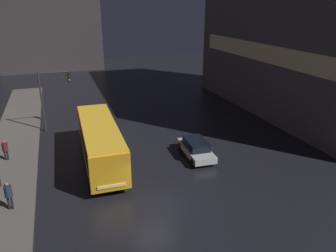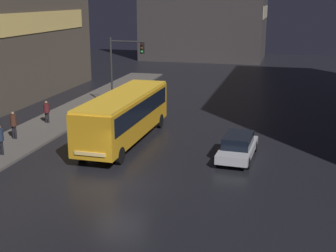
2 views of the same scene
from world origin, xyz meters
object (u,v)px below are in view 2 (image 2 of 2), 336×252
(car_taxi, at_px, (238,146))
(pedestrian_near, at_px, (47,110))
(traffic_light_main, at_px, (123,62))
(pedestrian_mid, at_px, (0,137))
(pedestrian_far, at_px, (13,122))
(bus_near, at_px, (125,113))

(car_taxi, bearing_deg, pedestrian_near, -12.50)
(traffic_light_main, bearing_deg, car_taxi, -43.19)
(traffic_light_main, bearing_deg, pedestrian_mid, -102.36)
(car_taxi, xyz_separation_m, pedestrian_far, (-14.63, -0.19, 0.52))
(bus_near, relative_size, pedestrian_far, 5.93)
(car_taxi, distance_m, traffic_light_main, 15.00)
(pedestrian_mid, xyz_separation_m, traffic_light_main, (2.91, 13.30, 2.79))
(pedestrian_near, height_order, pedestrian_mid, pedestrian_mid)
(bus_near, bearing_deg, pedestrian_mid, 38.57)
(bus_near, relative_size, pedestrian_mid, 6.04)
(pedestrian_near, distance_m, pedestrian_mid, 7.40)
(car_taxi, relative_size, pedestrian_mid, 2.58)
(pedestrian_near, xyz_separation_m, traffic_light_main, (3.87, 5.97, 2.89))
(pedestrian_near, xyz_separation_m, pedestrian_mid, (0.96, -7.33, 0.10))
(car_taxi, distance_m, pedestrian_near, 15.10)
(bus_near, height_order, pedestrian_mid, bus_near)
(bus_near, relative_size, pedestrian_near, 6.58)
(bus_near, distance_m, car_taxi, 7.70)
(traffic_light_main, bearing_deg, bus_near, -69.71)
(car_taxi, height_order, traffic_light_main, traffic_light_main)
(pedestrian_near, height_order, pedestrian_far, pedestrian_far)
(pedestrian_near, bearing_deg, pedestrian_far, -81.50)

